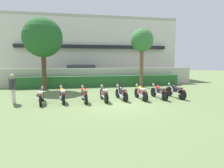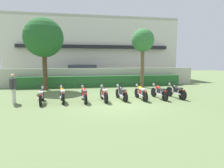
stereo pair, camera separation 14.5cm
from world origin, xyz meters
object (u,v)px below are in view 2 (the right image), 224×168
at_px(tree_far_side, 143,41).
at_px(inspector_person, 13,86).
at_px(tree_near_inspector, 44,38).
at_px(motorcycle_in_row_7, 176,91).
at_px(motorcycle_in_row_5, 141,92).
at_px(motorcycle_in_row_2, 84,94).
at_px(motorcycle_in_row_4, 121,93).
at_px(motorcycle_in_row_0, 42,95).
at_px(parked_car, 85,74).
at_px(motorcycle_in_row_6, 159,92).
at_px(motorcycle_in_row_3, 104,93).
at_px(motorcycle_in_row_1, 62,94).

xyz_separation_m(tree_far_side, inspector_person, (-8.91, -4.72, -2.98)).
bearing_deg(tree_near_inspector, motorcycle_in_row_7, -30.13).
bearing_deg(tree_near_inspector, motorcycle_in_row_5, -38.73).
height_order(motorcycle_in_row_2, motorcycle_in_row_4, motorcycle_in_row_2).
bearing_deg(motorcycle_in_row_5, motorcycle_in_row_4, 78.87).
xyz_separation_m(motorcycle_in_row_0, motorcycle_in_row_5, (5.62, -0.08, 0.00)).
height_order(motorcycle_in_row_0, motorcycle_in_row_7, motorcycle_in_row_7).
height_order(parked_car, motorcycle_in_row_4, parked_car).
height_order(parked_car, motorcycle_in_row_6, parked_car).
xyz_separation_m(parked_car, inspector_person, (-4.11, -8.28, 0.01)).
bearing_deg(motorcycle_in_row_4, motorcycle_in_row_2, 85.06).
relative_size(parked_car, tree_far_side, 0.94).
height_order(tree_far_side, motorcycle_in_row_3, tree_far_side).
distance_m(motorcycle_in_row_0, inspector_person, 1.55).
height_order(motorcycle_in_row_3, motorcycle_in_row_5, motorcycle_in_row_3).
distance_m(tree_near_inspector, motorcycle_in_row_1, 6.20).
bearing_deg(motorcycle_in_row_4, motorcycle_in_row_5, -105.23).
xyz_separation_m(motorcycle_in_row_0, inspector_person, (-1.46, 0.20, 0.51)).
height_order(motorcycle_in_row_0, motorcycle_in_row_3, motorcycle_in_row_3).
distance_m(tree_far_side, inspector_person, 10.51).
bearing_deg(inspector_person, motorcycle_in_row_7, -1.43).
height_order(motorcycle_in_row_4, motorcycle_in_row_5, motorcycle_in_row_5).
bearing_deg(tree_far_side, motorcycle_in_row_3, -128.99).
distance_m(parked_car, motorcycle_in_row_0, 8.91).
xyz_separation_m(tree_far_side, motorcycle_in_row_6, (-0.66, -4.96, -3.48)).
relative_size(motorcycle_in_row_0, motorcycle_in_row_7, 1.02).
bearing_deg(tree_far_side, parked_car, 143.35).
relative_size(motorcycle_in_row_5, motorcycle_in_row_6, 0.95).
bearing_deg(inspector_person, motorcycle_in_row_1, -2.92).
relative_size(parked_car, motorcycle_in_row_5, 2.59).
bearing_deg(motorcycle_in_row_1, tree_far_side, -61.92).
bearing_deg(parked_car, motorcycle_in_row_7, -51.28).
xyz_separation_m(motorcycle_in_row_1, motorcycle_in_row_5, (4.54, -0.15, -0.01)).
height_order(motorcycle_in_row_5, motorcycle_in_row_7, motorcycle_in_row_7).
bearing_deg(motorcycle_in_row_1, motorcycle_in_row_2, -105.64).
distance_m(tree_far_side, motorcycle_in_row_1, 8.72).
bearing_deg(motorcycle_in_row_7, motorcycle_in_row_1, 80.00).
distance_m(motorcycle_in_row_1, motorcycle_in_row_5, 4.54).
xyz_separation_m(tree_near_inspector, motorcycle_in_row_1, (1.63, -4.79, -3.57)).
distance_m(motorcycle_in_row_2, inspector_person, 3.78).
height_order(motorcycle_in_row_1, motorcycle_in_row_3, motorcycle_in_row_3).
relative_size(motorcycle_in_row_2, motorcycle_in_row_4, 1.08).
distance_m(motorcycle_in_row_4, inspector_person, 5.95).
height_order(tree_near_inspector, inspector_person, tree_near_inspector).
xyz_separation_m(parked_car, motorcycle_in_row_6, (4.13, -8.53, -0.49)).
distance_m(parked_car, motorcycle_in_row_3, 8.61).
xyz_separation_m(parked_car, motorcycle_in_row_3, (0.75, -8.57, -0.48)).
distance_m(motorcycle_in_row_0, motorcycle_in_row_5, 5.62).
height_order(tree_far_side, motorcycle_in_row_0, tree_far_side).
bearing_deg(motorcycle_in_row_1, motorcycle_in_row_5, -101.13).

